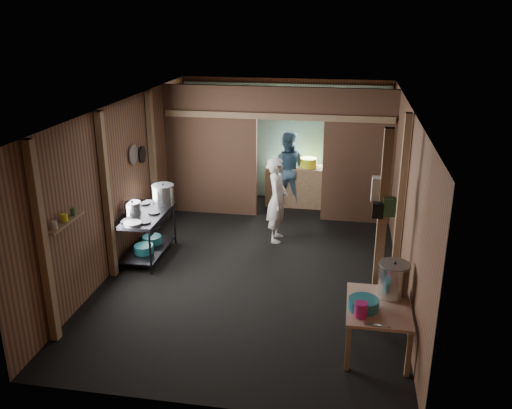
% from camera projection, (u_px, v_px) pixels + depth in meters
% --- Properties ---
extents(floor, '(4.50, 7.00, 0.00)m').
position_uv_depth(floor, '(258.00, 263.00, 9.00)').
color(floor, black).
rests_on(floor, ground).
extents(ceiling, '(4.50, 7.00, 0.00)m').
position_uv_depth(ceiling, '(258.00, 106.00, 8.12)').
color(ceiling, '#272523').
rests_on(ceiling, ground).
extents(wall_back, '(4.50, 0.00, 2.60)m').
position_uv_depth(wall_back, '(285.00, 139.00, 11.80)').
color(wall_back, brown).
rests_on(wall_back, ground).
extents(wall_front, '(4.50, 0.00, 2.60)m').
position_uv_depth(wall_front, '(199.00, 298.00, 5.31)').
color(wall_front, brown).
rests_on(wall_front, ground).
extents(wall_left, '(0.00, 7.00, 2.60)m').
position_uv_depth(wall_left, '(123.00, 181.00, 8.92)').
color(wall_left, brown).
rests_on(wall_left, ground).
extents(wall_right, '(0.00, 7.00, 2.60)m').
position_uv_depth(wall_right, '(405.00, 196.00, 8.20)').
color(wall_right, brown).
rests_on(wall_right, ground).
extents(partition_left, '(1.85, 0.10, 2.60)m').
position_uv_depth(partition_left, '(211.00, 151.00, 10.81)').
color(partition_left, '#463024').
rests_on(partition_left, floor).
extents(partition_right, '(1.35, 0.10, 2.60)m').
position_uv_depth(partition_right, '(359.00, 157.00, 10.35)').
color(partition_right, '#463024').
rests_on(partition_right, floor).
extents(partition_header, '(1.30, 0.10, 0.60)m').
position_uv_depth(partition_header, '(291.00, 103.00, 10.22)').
color(partition_header, '#463024').
rests_on(partition_header, wall_back).
extents(turquoise_panel, '(4.40, 0.06, 2.50)m').
position_uv_depth(turquoise_panel, '(284.00, 142.00, 11.76)').
color(turquoise_panel, '#80C1BA').
rests_on(turquoise_panel, wall_back).
extents(back_counter, '(1.20, 0.50, 0.85)m').
position_uv_depth(back_counter, '(295.00, 186.00, 11.54)').
color(back_counter, '#9A7C57').
rests_on(back_counter, floor).
extents(wall_clock, '(0.20, 0.03, 0.20)m').
position_uv_depth(wall_clock, '(296.00, 113.00, 11.47)').
color(wall_clock, beige).
rests_on(wall_clock, wall_back).
extents(post_left_a, '(0.10, 0.12, 2.60)m').
position_uv_depth(post_left_a, '(43.00, 245.00, 6.50)').
color(post_left_a, '#9A7C57').
rests_on(post_left_a, floor).
extents(post_left_b, '(0.10, 0.12, 2.60)m').
position_uv_depth(post_left_b, '(107.00, 197.00, 8.16)').
color(post_left_b, '#9A7C57').
rests_on(post_left_b, floor).
extents(post_left_c, '(0.10, 0.12, 2.60)m').
position_uv_depth(post_left_c, '(153.00, 162.00, 10.02)').
color(post_left_c, '#9A7C57').
rests_on(post_left_c, floor).
extents(post_right, '(0.10, 0.12, 2.60)m').
position_uv_depth(post_right, '(401.00, 200.00, 8.02)').
color(post_right, '#9A7C57').
rests_on(post_right, floor).
extents(post_free, '(0.12, 0.12, 2.60)m').
position_uv_depth(post_free, '(382.00, 226.00, 7.06)').
color(post_free, '#9A7C57').
rests_on(post_free, floor).
extents(cross_beam, '(4.40, 0.12, 0.12)m').
position_uv_depth(cross_beam, '(277.00, 116.00, 10.30)').
color(cross_beam, '#9A7C57').
rests_on(cross_beam, wall_left).
extents(pan_lid_big, '(0.03, 0.34, 0.34)m').
position_uv_depth(pan_lid_big, '(133.00, 155.00, 9.16)').
color(pan_lid_big, gray).
rests_on(pan_lid_big, wall_left).
extents(pan_lid_small, '(0.03, 0.30, 0.30)m').
position_uv_depth(pan_lid_small, '(142.00, 154.00, 9.57)').
color(pan_lid_small, black).
rests_on(pan_lid_small, wall_left).
extents(wall_shelf, '(0.14, 0.80, 0.03)m').
position_uv_depth(wall_shelf, '(65.00, 222.00, 6.92)').
color(wall_shelf, '#9A7C57').
rests_on(wall_shelf, wall_left).
extents(jar_white, '(0.07, 0.07, 0.10)m').
position_uv_depth(jar_white, '(54.00, 225.00, 6.67)').
color(jar_white, beige).
rests_on(jar_white, wall_shelf).
extents(jar_yellow, '(0.08, 0.08, 0.10)m').
position_uv_depth(jar_yellow, '(64.00, 218.00, 6.90)').
color(jar_yellow, yellow).
rests_on(jar_yellow, wall_shelf).
extents(jar_green, '(0.06, 0.06, 0.10)m').
position_uv_depth(jar_green, '(73.00, 212.00, 7.10)').
color(jar_green, '#2C5534').
rests_on(jar_green, wall_shelf).
extents(bag_white, '(0.22, 0.15, 0.32)m').
position_uv_depth(bag_white, '(380.00, 189.00, 6.98)').
color(bag_white, beige).
rests_on(bag_white, post_free).
extents(bag_green, '(0.16, 0.12, 0.24)m').
position_uv_depth(bag_green, '(389.00, 207.00, 6.89)').
color(bag_green, '#2C5534').
rests_on(bag_green, post_free).
extents(bag_black, '(0.14, 0.10, 0.20)m').
position_uv_depth(bag_black, '(378.00, 210.00, 6.91)').
color(bag_black, black).
rests_on(bag_black, post_free).
extents(gas_range, '(0.69, 1.35, 0.79)m').
position_uv_depth(gas_range, '(147.00, 235.00, 9.08)').
color(gas_range, black).
rests_on(gas_range, floor).
extents(prep_table, '(0.75, 1.04, 0.61)m').
position_uv_depth(prep_table, '(377.00, 327.00, 6.63)').
color(prep_table, '#9F7D66').
rests_on(prep_table, floor).
extents(stove_pot_large, '(0.39, 0.39, 0.38)m').
position_uv_depth(stove_pot_large, '(163.00, 195.00, 9.28)').
color(stove_pot_large, silver).
rests_on(stove_pot_large, gas_range).
extents(stove_pot_med, '(0.28, 0.28, 0.24)m').
position_uv_depth(stove_pot_med, '(132.00, 209.00, 8.85)').
color(stove_pot_med, silver).
rests_on(stove_pot_med, gas_range).
extents(frying_pan, '(0.47, 0.58, 0.07)m').
position_uv_depth(frying_pan, '(133.00, 224.00, 8.44)').
color(frying_pan, gray).
rests_on(frying_pan, gas_range).
extents(blue_tub_front, '(0.32, 0.32, 0.13)m').
position_uv_depth(blue_tub_front, '(144.00, 249.00, 8.99)').
color(blue_tub_front, '#1E6C75').
rests_on(blue_tub_front, gas_range).
extents(blue_tub_back, '(0.33, 0.33, 0.13)m').
position_uv_depth(blue_tub_back, '(152.00, 240.00, 9.35)').
color(blue_tub_back, '#1E6C75').
rests_on(blue_tub_back, gas_range).
extents(stock_pot, '(0.41, 0.41, 0.45)m').
position_uv_depth(stock_pot, '(393.00, 280.00, 6.67)').
color(stock_pot, silver).
rests_on(stock_pot, prep_table).
extents(wash_basin, '(0.38, 0.38, 0.13)m').
position_uv_depth(wash_basin, '(364.00, 304.00, 6.41)').
color(wash_basin, '#1E6C75').
rests_on(wash_basin, prep_table).
extents(pink_bucket, '(0.18, 0.18, 0.18)m').
position_uv_depth(pink_bucket, '(361.00, 310.00, 6.24)').
color(pink_bucket, '#B41C68').
rests_on(pink_bucket, prep_table).
extents(knife, '(0.30, 0.06, 0.01)m').
position_uv_depth(knife, '(377.00, 325.00, 6.09)').
color(knife, silver).
rests_on(knife, prep_table).
extents(yellow_tub, '(0.35, 0.35, 0.19)m').
position_uv_depth(yellow_tub, '(308.00, 163.00, 11.32)').
color(yellow_tub, yellow).
rests_on(yellow_tub, back_counter).
extents(red_cup, '(0.11, 0.11, 0.13)m').
position_uv_depth(red_cup, '(282.00, 163.00, 11.42)').
color(red_cup, '#950C04').
rests_on(red_cup, back_counter).
extents(cook, '(0.38, 0.57, 1.54)m').
position_uv_depth(cook, '(277.00, 200.00, 9.64)').
color(cook, silver).
rests_on(cook, floor).
extents(worker_back, '(0.81, 0.65, 1.61)m').
position_uv_depth(worker_back, '(287.00, 169.00, 11.38)').
color(worker_back, '#3C637E').
rests_on(worker_back, floor).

